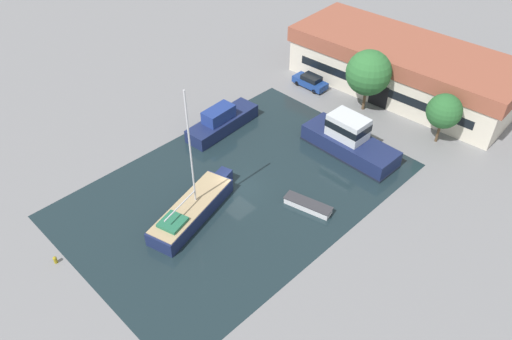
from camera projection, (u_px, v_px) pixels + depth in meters
ground_plane at (238, 189)px, 47.79m from camera, size 440.00×440.00×0.00m
water_canal at (238, 189)px, 47.79m from camera, size 21.59×31.97×0.01m
warehouse_building at (403, 67)px, 60.20m from camera, size 27.91×12.42×5.92m
quay_tree_near_building at (369, 73)px, 55.53m from camera, size 5.11×5.11×7.34m
quay_tree_by_water at (444, 111)px, 51.29m from camera, size 3.65×3.65×5.66m
parked_car at (310, 81)px, 61.88m from camera, size 4.49×1.81×1.65m
sailboat_moored at (193, 209)px, 44.60m from camera, size 5.18×10.92×12.76m
motor_cruiser at (349, 140)px, 51.35m from camera, size 10.40×3.81×4.15m
small_dinghy at (308, 205)px, 45.60m from camera, size 4.74×2.31×0.69m
cabin_boat at (222, 121)px, 54.77m from camera, size 3.32×9.17×2.88m
mooring_bollard at (55, 260)px, 40.68m from camera, size 0.32×0.32×0.70m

